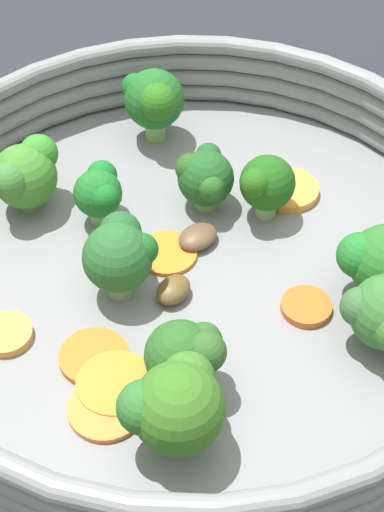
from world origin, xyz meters
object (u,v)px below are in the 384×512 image
object	(u,v)px
carrot_slice_1	(167,253)
carrot_slice_3	(106,409)
broccoli_floret_7	(153,99)
carrot_slice_2	(306,307)
broccoli_floret_8	(186,355)
broccoli_floret_4	(208,177)
mushroom_piece_1	(193,236)
carrot_slice_5	(289,190)
broccoli_floret_9	(382,260)
broccoli_floret_3	(26,173)
carrot_slice_4	(6,334)
broccoli_floret_2	(265,184)
broccoli_floret_0	(175,404)
carrot_slice_7	(116,384)
mushroom_piece_0	(173,290)
skillet	(192,280)
broccoli_floret_6	(100,192)
carrot_slice_8	(94,357)
broccoli_floret_5	(120,254)

from	to	relation	value
carrot_slice_1	carrot_slice_3	distance (m)	0.12
carrot_slice_1	broccoli_floret_7	world-z (taller)	broccoli_floret_7
carrot_slice_2	broccoli_floret_8	distance (m)	0.09
broccoli_floret_4	mushroom_piece_1	size ratio (longest dim) A/B	1.56
carrot_slice_5	carrot_slice_2	bearing A→B (deg)	-80.57
broccoli_floret_8	broccoli_floret_9	xyz separation A→B (m)	(0.10, 0.08, 0.00)
carrot_slice_1	broccoli_floret_3	size ratio (longest dim) A/B	0.73
broccoli_floret_7	carrot_slice_4	bearing A→B (deg)	-105.58
broccoli_floret_2	mushroom_piece_1	xyz separation A→B (m)	(-0.04, -0.03, -0.02)
broccoli_floret_2	carrot_slice_4	bearing A→B (deg)	-138.38
broccoli_floret_0	broccoli_floret_8	bearing A→B (deg)	89.36
carrot_slice_7	broccoli_floret_0	distance (m)	0.06
broccoli_floret_9	broccoli_floret_0	bearing A→B (deg)	-131.02
carrot_slice_3	mushroom_piece_0	xyz separation A→B (m)	(0.02, 0.08, 0.00)
carrot_slice_4	broccoli_floret_9	size ratio (longest dim) A/B	0.61
skillet	carrot_slice_7	world-z (taller)	carrot_slice_7
broccoli_floret_6	broccoli_floret_2	bearing A→B (deg)	10.63
carrot_slice_3	broccoli_floret_3	world-z (taller)	broccoli_floret_3
skillet	carrot_slice_8	size ratio (longest dim) A/B	9.15
carrot_slice_1	broccoli_floret_0	xyz separation A→B (m)	(0.03, -0.13, 0.03)
broccoli_floret_8	mushroom_piece_1	world-z (taller)	broccoli_floret_8
skillet	broccoli_floret_3	xyz separation A→B (m)	(-0.11, 0.05, 0.03)
broccoli_floret_9	carrot_slice_1	bearing A→B (deg)	173.87
broccoli_floret_3	broccoli_floret_8	distance (m)	0.18
broccoli_floret_4	broccoli_floret_9	world-z (taller)	broccoli_floret_9
broccoli_floret_4	broccoli_floret_5	bearing A→B (deg)	-116.95
carrot_slice_8	broccoli_floret_0	world-z (taller)	broccoli_floret_0
broccoli_floret_4	broccoli_floret_8	xyz separation A→B (m)	(0.01, -0.14, 0.00)
carrot_slice_3	broccoli_floret_6	world-z (taller)	broccoli_floret_6
skillet	broccoli_floret_8	world-z (taller)	broccoli_floret_8
broccoli_floret_2	broccoli_floret_6	bearing A→B (deg)	-169.37
skillet	broccoli_floret_3	size ratio (longest dim) A/B	7.02
broccoli_floret_5	broccoli_floret_7	distance (m)	0.14
broccoli_floret_5	carrot_slice_7	bearing A→B (deg)	-81.81
carrot_slice_1	broccoli_floret_7	xyz separation A→B (m)	(-0.03, 0.11, 0.03)
broccoli_floret_4	carrot_slice_1	bearing A→B (deg)	-111.30
carrot_slice_1	broccoli_floret_5	world-z (taller)	broccoli_floret_5
broccoli_floret_6	mushroom_piece_0	bearing A→B (deg)	-46.38
carrot_slice_3	broccoli_floret_8	bearing A→B (deg)	29.06
broccoli_floret_3	carrot_slice_7	bearing A→B (deg)	-57.89
broccoli_floret_6	carrot_slice_3	bearing A→B (deg)	-77.09
carrot_slice_2	mushroom_piece_1	xyz separation A→B (m)	(-0.07, 0.05, 0.00)
carrot_slice_3	broccoli_floret_7	bearing A→B (deg)	93.41
carrot_slice_7	broccoli_floret_2	bearing A→B (deg)	65.12
carrot_slice_8	broccoli_floret_3	bearing A→B (deg)	120.18
broccoli_floret_0	carrot_slice_3	bearing A→B (deg)	161.60
broccoli_floret_5	broccoli_floret_9	size ratio (longest dim) A/B	1.00
carrot_slice_1	broccoli_floret_9	size ratio (longest dim) A/B	0.75
broccoli_floret_0	mushroom_piece_0	size ratio (longest dim) A/B	2.37
carrot_slice_8	mushroom_piece_0	size ratio (longest dim) A/B	1.65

